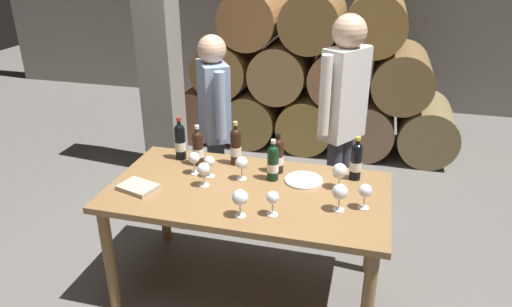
# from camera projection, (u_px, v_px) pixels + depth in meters

# --- Properties ---
(ground_plane) EXTENTS (14.00, 14.00, 0.00)m
(ground_plane) POSITION_uv_depth(u_px,v_px,m) (249.00, 288.00, 3.21)
(ground_plane) COLOR #66635E
(cellar_back_wall) EXTENTS (10.00, 0.24, 2.80)m
(cellar_back_wall) POSITION_uv_depth(u_px,v_px,m) (332.00, 0.00, 6.32)
(cellar_back_wall) COLOR gray
(cellar_back_wall) RESTS_ON ground_plane
(barrel_stack) EXTENTS (3.12, 0.90, 1.69)m
(barrel_stack) POSITION_uv_depth(u_px,v_px,m) (311.00, 78.00, 5.18)
(barrel_stack) COLOR #8A5A42
(barrel_stack) RESTS_ON ground_plane
(stone_pillar) EXTENTS (0.32, 0.32, 2.60)m
(stone_pillar) POSITION_uv_depth(u_px,v_px,m) (158.00, 39.00, 4.37)
(stone_pillar) COLOR gray
(stone_pillar) RESTS_ON ground_plane
(dining_table) EXTENTS (1.70, 0.90, 0.76)m
(dining_table) POSITION_uv_depth(u_px,v_px,m) (248.00, 202.00, 2.93)
(dining_table) COLOR olive
(dining_table) RESTS_ON ground_plane
(wine_bottle_0) EXTENTS (0.07, 0.07, 0.27)m
(wine_bottle_0) POSITION_uv_depth(u_px,v_px,m) (278.00, 155.00, 3.05)
(wine_bottle_0) COLOR black
(wine_bottle_0) RESTS_ON dining_table
(wine_bottle_1) EXTENTS (0.07, 0.07, 0.27)m
(wine_bottle_1) POSITION_uv_depth(u_px,v_px,m) (273.00, 162.00, 2.96)
(wine_bottle_1) COLOR black
(wine_bottle_1) RESTS_ON dining_table
(wine_bottle_2) EXTENTS (0.07, 0.07, 0.28)m
(wine_bottle_2) POSITION_uv_depth(u_px,v_px,m) (198.00, 148.00, 3.16)
(wine_bottle_2) COLOR black
(wine_bottle_2) RESTS_ON dining_table
(wine_bottle_3) EXTENTS (0.07, 0.07, 0.30)m
(wine_bottle_3) POSITION_uv_depth(u_px,v_px,m) (180.00, 141.00, 3.24)
(wine_bottle_3) COLOR black
(wine_bottle_3) RESTS_ON dining_table
(wine_bottle_4) EXTENTS (0.07, 0.07, 0.30)m
(wine_bottle_4) POSITION_uv_depth(u_px,v_px,m) (236.00, 146.00, 3.16)
(wine_bottle_4) COLOR black
(wine_bottle_4) RESTS_ON dining_table
(wine_bottle_5) EXTENTS (0.07, 0.07, 0.29)m
(wine_bottle_5) POSITION_uv_depth(u_px,v_px,m) (356.00, 161.00, 2.96)
(wine_bottle_5) COLOR black
(wine_bottle_5) RESTS_ON dining_table
(wine_glass_0) EXTENTS (0.07, 0.07, 0.15)m
(wine_glass_0) POSITION_uv_depth(u_px,v_px,m) (273.00, 198.00, 2.58)
(wine_glass_0) COLOR white
(wine_glass_0) RESTS_ON dining_table
(wine_glass_1) EXTENTS (0.08, 0.08, 0.15)m
(wine_glass_1) POSITION_uv_depth(u_px,v_px,m) (204.00, 170.00, 2.89)
(wine_glass_1) COLOR white
(wine_glass_1) RESTS_ON dining_table
(wine_glass_2) EXTENTS (0.08, 0.08, 0.16)m
(wine_glass_2) POSITION_uv_depth(u_px,v_px,m) (242.00, 163.00, 2.97)
(wine_glass_2) COLOR white
(wine_glass_2) RESTS_ON dining_table
(wine_glass_3) EXTENTS (0.08, 0.08, 0.15)m
(wine_glass_3) POSITION_uv_depth(u_px,v_px,m) (365.00, 191.00, 2.64)
(wine_glass_3) COLOR white
(wine_glass_3) RESTS_ON dining_table
(wine_glass_4) EXTENTS (0.09, 0.09, 0.16)m
(wine_glass_4) POSITION_uv_depth(u_px,v_px,m) (240.00, 198.00, 2.56)
(wine_glass_4) COLOR white
(wine_glass_4) RESTS_ON dining_table
(wine_glass_5) EXTENTS (0.09, 0.09, 0.16)m
(wine_glass_5) POSITION_uv_depth(u_px,v_px,m) (340.00, 192.00, 2.62)
(wine_glass_5) COLOR white
(wine_glass_5) RESTS_ON dining_table
(wine_glass_6) EXTENTS (0.07, 0.07, 0.15)m
(wine_glass_6) POSITION_uv_depth(u_px,v_px,m) (194.00, 159.00, 3.04)
(wine_glass_6) COLOR white
(wine_glass_6) RESTS_ON dining_table
(wine_glass_7) EXTENTS (0.07, 0.07, 0.14)m
(wine_glass_7) POSITION_uv_depth(u_px,v_px,m) (209.00, 162.00, 3.00)
(wine_glass_7) COLOR white
(wine_glass_7) RESTS_ON dining_table
(wine_glass_8) EXTENTS (0.09, 0.09, 0.16)m
(wine_glass_8) POSITION_uv_depth(u_px,v_px,m) (340.00, 171.00, 2.86)
(wine_glass_8) COLOR white
(wine_glass_8) RESTS_ON dining_table
(tasting_notebook) EXTENTS (0.26, 0.22, 0.03)m
(tasting_notebook) POSITION_uv_depth(u_px,v_px,m) (138.00, 187.00, 2.88)
(tasting_notebook) COLOR #B2A893
(tasting_notebook) RESTS_ON dining_table
(serving_plate) EXTENTS (0.24, 0.24, 0.01)m
(serving_plate) POSITION_uv_depth(u_px,v_px,m) (304.00, 180.00, 2.98)
(serving_plate) COLOR white
(serving_plate) RESTS_ON dining_table
(sommelier_presenting) EXTENTS (0.33, 0.43, 1.72)m
(sommelier_presenting) POSITION_uv_depth(u_px,v_px,m) (343.00, 112.00, 3.32)
(sommelier_presenting) COLOR #383842
(sommelier_presenting) RESTS_ON ground_plane
(taster_seated_left) EXTENTS (0.32, 0.43, 1.54)m
(taster_seated_left) POSITION_uv_depth(u_px,v_px,m) (214.00, 118.00, 3.56)
(taster_seated_left) COLOR #383842
(taster_seated_left) RESTS_ON ground_plane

